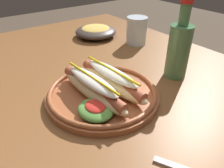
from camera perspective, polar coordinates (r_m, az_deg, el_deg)
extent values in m
cube|color=brown|center=(0.66, -0.76, 0.50)|extent=(1.25, 0.88, 0.04)
cylinder|color=brown|center=(1.40, -2.02, 1.20)|extent=(0.06, 0.06, 0.70)
cylinder|color=#9E5633|center=(0.56, -2.48, -2.90)|extent=(0.29, 0.29, 0.02)
torus|color=#9E5633|center=(0.55, -2.51, -1.87)|extent=(0.28, 0.28, 0.01)
ellipsoid|color=beige|center=(0.53, -5.12, -1.59)|extent=(0.25, 0.06, 0.04)
cylinder|color=#9E4C33|center=(0.52, -5.16, -0.88)|extent=(0.23, 0.04, 0.03)
ellipsoid|color=silver|center=(0.51, -5.25, 0.83)|extent=(0.19, 0.05, 0.02)
cylinder|color=yellow|center=(0.51, -5.31, 1.79)|extent=(0.20, 0.02, 0.01)
ellipsoid|color=beige|center=(0.56, -0.12, 0.60)|extent=(0.25, 0.06, 0.04)
cylinder|color=#9E4C33|center=(0.55, -0.12, 1.29)|extent=(0.23, 0.04, 0.03)
ellipsoid|color=silver|center=(0.54, -0.12, 2.93)|extent=(0.19, 0.05, 0.02)
cylinder|color=yellow|center=(0.54, -0.12, 3.86)|extent=(0.20, 0.02, 0.01)
ellipsoid|color=#5B9942|center=(0.48, -4.42, -6.84)|extent=(0.09, 0.07, 0.02)
ellipsoid|color=red|center=(0.47, -4.47, -5.89)|extent=(0.05, 0.04, 0.01)
cube|color=silver|center=(0.42, 16.93, -20.35)|extent=(0.08, 0.05, 0.00)
cylinder|color=silver|center=(0.89, 6.54, 13.87)|extent=(0.08, 0.08, 0.11)
cylinder|color=#4C7F51|center=(0.65, 17.14, 8.08)|extent=(0.06, 0.06, 0.15)
cylinder|color=#4C7F51|center=(0.62, 18.73, 17.02)|extent=(0.03, 0.03, 0.06)
cylinder|color=red|center=(0.61, 19.32, 20.12)|extent=(0.03, 0.03, 0.01)
ellipsoid|color=#423833|center=(0.97, -4.31, 13.68)|extent=(0.18, 0.18, 0.04)
ellipsoid|color=gold|center=(0.97, -4.34, 14.47)|extent=(0.12, 0.12, 0.02)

